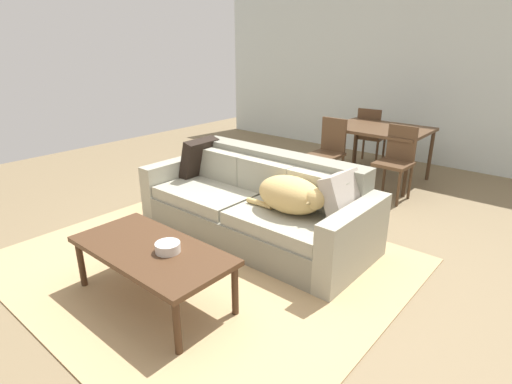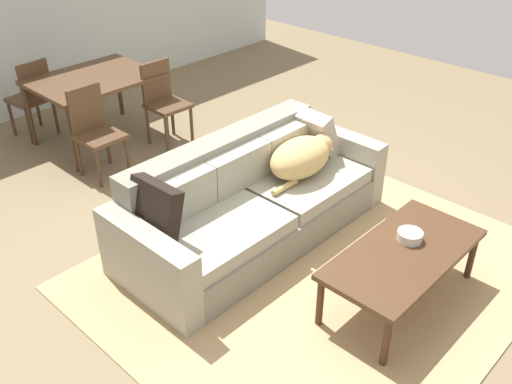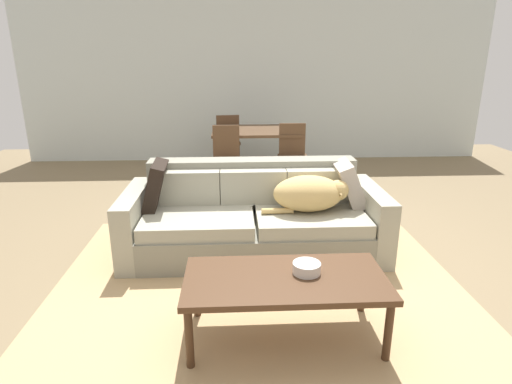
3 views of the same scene
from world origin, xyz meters
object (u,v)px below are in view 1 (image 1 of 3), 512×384
object	(u,v)px
throw_pillow_by_left_arm	(199,158)
dining_chair_near_right	(396,159)
bowl_on_coffee_table	(168,247)
dining_table	(380,132)
coffee_table	(152,253)
dining_chair_near_left	(329,149)
couch	(258,206)
dining_chair_far_left	(370,134)
throw_pillow_by_right_arm	(344,197)
dog_on_left_cushion	(292,195)

from	to	relation	value
throw_pillow_by_left_arm	dining_chair_near_right	distance (m)	2.39
bowl_on_coffee_table	dining_table	bearing A→B (deg)	91.99
bowl_on_coffee_table	dining_chair_near_right	size ratio (longest dim) A/B	0.20
coffee_table	throw_pillow_by_left_arm	bearing A→B (deg)	126.17
coffee_table	dining_table	size ratio (longest dim) A/B	1.02
dining_chair_near_left	coffee_table	bearing A→B (deg)	-83.39
couch	dining_table	xyz separation A→B (m)	(0.14, 2.45, 0.37)
dining_chair_near_right	dining_chair_far_left	distance (m)	1.48
dining_chair_near_right	couch	bearing A→B (deg)	-106.90
throw_pillow_by_left_arm	dining_table	bearing A→B (deg)	66.19
couch	dining_chair_near_right	size ratio (longest dim) A/B	2.63
dining_table	dining_chair_far_left	world-z (taller)	dining_chair_far_left
dining_chair_near_right	dining_chair_near_left	bearing A→B (deg)	-174.42
couch	throw_pillow_by_right_arm	xyz separation A→B (m)	(0.91, 0.06, 0.31)
dining_chair_near_left	dining_chair_far_left	world-z (taller)	dining_chair_near_left
throw_pillow_by_right_arm	dog_on_left_cushion	bearing A→B (deg)	-154.87
dining_chair_near_left	dining_chair_far_left	bearing A→B (deg)	89.26
dog_on_left_cushion	throw_pillow_by_left_arm	distance (m)	1.43
bowl_on_coffee_table	dog_on_left_cushion	bearing A→B (deg)	79.07
dog_on_left_cushion	dining_chair_near_left	world-z (taller)	dining_chair_near_left
dining_chair_far_left	bowl_on_coffee_table	bearing A→B (deg)	90.88
dining_chair_near_left	dining_chair_near_right	bearing A→B (deg)	3.42
throw_pillow_by_left_arm	dining_chair_near_right	world-z (taller)	dining_chair_near_right
dining_chair_near_right	dining_chair_far_left	world-z (taller)	dining_chair_near_right
throw_pillow_by_left_arm	dining_chair_near_left	xyz separation A→B (m)	(0.63, 1.77, -0.13)
throw_pillow_by_left_arm	coffee_table	world-z (taller)	throw_pillow_by_left_arm
couch	bowl_on_coffee_table	world-z (taller)	couch
couch	dining_chair_near_right	world-z (taller)	dining_chair_near_right
bowl_on_coffee_table	throw_pillow_by_left_arm	bearing A→B (deg)	130.60
dining_table	dining_chair_far_left	distance (m)	0.77
dining_chair_near_left	throw_pillow_by_right_arm	bearing A→B (deg)	-56.81
bowl_on_coffee_table	dining_table	distance (m)	3.79
dog_on_left_cushion	dining_table	distance (m)	2.62
throw_pillow_by_right_arm	dining_chair_far_left	world-z (taller)	dining_chair_far_left
couch	dining_chair_far_left	bearing A→B (deg)	95.39
throw_pillow_by_right_arm	dining_chair_near_right	distance (m)	1.86
couch	throw_pillow_by_right_arm	bearing A→B (deg)	3.64
coffee_table	dining_chair_far_left	xyz separation A→B (m)	(-0.41, 4.43, 0.09)
throw_pillow_by_right_arm	coffee_table	distance (m)	1.64
throw_pillow_by_right_arm	couch	bearing A→B (deg)	-176.52
throw_pillow_by_right_arm	dining_chair_near_left	world-z (taller)	dining_chair_near_left
couch	dining_table	distance (m)	2.48
coffee_table	bowl_on_coffee_table	distance (m)	0.17
throw_pillow_by_left_arm	throw_pillow_by_right_arm	world-z (taller)	throw_pillow_by_left_arm
dog_on_left_cushion	dining_chair_near_left	size ratio (longest dim) A/B	0.88
dining_table	dining_chair_near_left	size ratio (longest dim) A/B	1.41
couch	coffee_table	size ratio (longest dim) A/B	1.85
couch	dog_on_left_cushion	xyz separation A→B (m)	(0.50, -0.14, 0.28)
dining_chair_near_right	throw_pillow_by_left_arm	bearing A→B (deg)	-128.62
coffee_table	dining_chair_near_left	size ratio (longest dim) A/B	1.43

